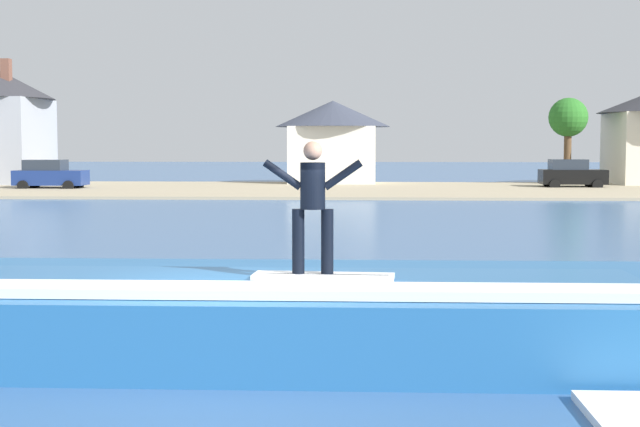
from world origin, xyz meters
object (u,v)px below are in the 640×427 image
(surfboard, at_px, (324,276))
(car_far_shore, at_px, (572,174))
(surfer, at_px, (313,200))
(tree_tall_bare, at_px, (568,119))
(car_near_shore, at_px, (50,175))
(house_small_cottage, at_px, (333,138))
(wave_crest, at_px, (302,313))

(surfboard, distance_m, car_far_shore, 47.66)
(surfer, xyz_separation_m, tree_tall_bare, (14.22, 49.55, 2.32))
(surfboard, bearing_deg, car_near_shore, 113.33)
(surfboard, bearing_deg, car_far_shore, 73.56)
(house_small_cottage, bearing_deg, car_near_shore, -152.70)
(house_small_cottage, bearing_deg, surfboard, -88.26)
(surfboard, bearing_deg, tree_tall_bare, 74.15)
(wave_crest, height_order, surfer, surfer)
(house_small_cottage, bearing_deg, tree_tall_bare, -7.00)
(wave_crest, relative_size, car_far_shore, 2.61)
(car_near_shore, relative_size, house_small_cottage, 0.53)
(surfer, relative_size, house_small_cottage, 0.21)
(wave_crest, relative_size, car_near_shore, 2.47)
(surfer, xyz_separation_m, house_small_cottage, (-1.42, 51.47, 1.13))
(wave_crest, xyz_separation_m, tree_tall_bare, (14.41, 48.85, 3.92))
(wave_crest, xyz_separation_m, surfboard, (0.33, -0.74, 0.61))
(house_small_cottage, distance_m, tree_tall_bare, 15.80)
(surfboard, height_order, car_far_shore, car_far_shore)
(car_near_shore, height_order, car_far_shore, same)
(tree_tall_bare, bearing_deg, car_far_shore, -98.61)
(car_near_shore, bearing_deg, house_small_cottage, 27.30)
(wave_crest, xyz_separation_m, car_near_shore, (-18.13, 42.05, 0.43))
(car_near_shore, relative_size, tree_tall_bare, 0.72)
(tree_tall_bare, bearing_deg, wave_crest, -106.44)
(wave_crest, relative_size, surfer, 6.15)
(car_near_shore, height_order, house_small_cottage, house_small_cottage)
(wave_crest, height_order, car_near_shore, car_near_shore)
(surfer, bearing_deg, surfboard, -18.34)
(wave_crest, xyz_separation_m, house_small_cottage, (-1.23, 50.77, 2.73))
(surfboard, relative_size, car_far_shore, 0.46)
(wave_crest, height_order, surfboard, surfboard)
(surfboard, relative_size, house_small_cottage, 0.23)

